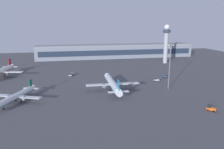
{
  "coord_description": "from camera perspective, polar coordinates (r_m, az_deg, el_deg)",
  "views": [
    {
      "loc": [
        -24.33,
        -126.79,
        40.81
      ],
      "look_at": [
        7.75,
        27.95,
        4.0
      ],
      "focal_mm": 34.93,
      "sensor_mm": 36.0,
      "label": 1
    }
  ],
  "objects": [
    {
      "name": "ground_plane",
      "position": [
        135.4,
        -0.81,
        -4.43
      ],
      "size": [
        416.0,
        416.0,
        0.0
      ],
      "primitive_type": "plane",
      "color": "#4C4C51"
    },
    {
      "name": "terminal_building",
      "position": [
        269.67,
        1.16,
        6.14
      ],
      "size": [
        190.45,
        22.4,
        16.4
      ],
      "color": "gray",
      "rests_on": "ground"
    },
    {
      "name": "control_tower",
      "position": [
        237.49,
        14.0,
        8.48
      ],
      "size": [
        8.0,
        8.0,
        40.31
      ],
      "color": "#A8A8B2",
      "rests_on": "ground"
    },
    {
      "name": "airplane_terminal_side",
      "position": [
        126.15,
        -23.8,
        -5.28
      ],
      "size": [
        26.58,
        33.68,
        9.09
      ],
      "rotation": [
        0.0,
        0.0,
        2.74
      ],
      "color": "silver",
      "rests_on": "ground"
    },
    {
      "name": "airplane_near_gate",
      "position": [
        136.69,
        0.15,
        -2.43
      ],
      "size": [
        33.54,
        43.14,
        11.08
      ],
      "rotation": [
        0.0,
        0.0,
        -0.02
      ],
      "color": "silver",
      "rests_on": "ground"
    },
    {
      "name": "maintenance_van",
      "position": [
        161.28,
        11.57,
        -1.39
      ],
      "size": [
        4.55,
        3.86,
        2.25
      ],
      "rotation": [
        0.0,
        0.0,
        1.01
      ],
      "color": "gray",
      "rests_on": "ground"
    },
    {
      "name": "pushback_tug",
      "position": [
        173.68,
        13.83,
        -0.5
      ],
      "size": [
        3.56,
        3.01,
        2.05
      ],
      "rotation": [
        0.0,
        0.0,
        5.19
      ],
      "color": "#3372BF",
      "rests_on": "ground"
    },
    {
      "name": "baggage_tractor",
      "position": [
        115.95,
        24.55,
        -8.12
      ],
      "size": [
        4.23,
        4.39,
        2.25
      ],
      "rotation": [
        0.0,
        0.0,
        0.73
      ],
      "color": "#D85919",
      "rests_on": "ground"
    },
    {
      "name": "fuel_truck",
      "position": [
        177.51,
        -10.67,
        0.04
      ],
      "size": [
        3.87,
        6.64,
        2.35
      ],
      "rotation": [
        0.0,
        0.0,
        2.84
      ],
      "color": "gray",
      "rests_on": "ground"
    },
    {
      "name": "apron_light_west",
      "position": [
        141.72,
        14.87,
        2.65
      ],
      "size": [
        4.8,
        0.9,
        28.55
      ],
      "color": "slate",
      "rests_on": "ground"
    }
  ]
}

